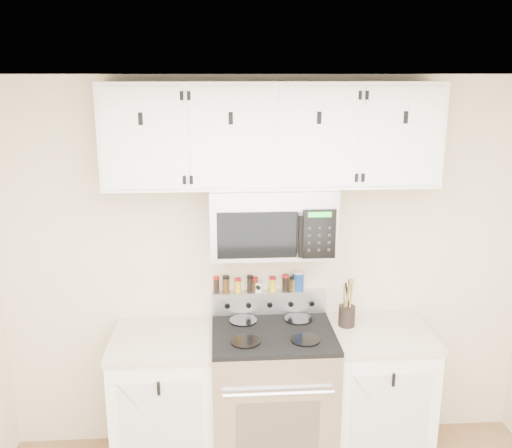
{
  "coord_description": "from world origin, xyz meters",
  "views": [
    {
      "loc": [
        -0.33,
        -1.83,
        2.51
      ],
      "look_at": [
        -0.11,
        1.45,
        1.63
      ],
      "focal_mm": 40.0,
      "sensor_mm": 36.0,
      "label": 1
    }
  ],
  "objects_px": {
    "microwave": "(272,220)",
    "salt_canister": "(298,281)",
    "utensil_crock": "(347,314)",
    "range": "(272,396)"
  },
  "relations": [
    {
      "from": "utensil_crock",
      "to": "salt_canister",
      "type": "xyz_separation_m",
      "value": [
        -0.29,
        0.18,
        0.17
      ]
    },
    {
      "from": "microwave",
      "to": "utensil_crock",
      "type": "distance_m",
      "value": 0.8
    },
    {
      "from": "microwave",
      "to": "salt_canister",
      "type": "bearing_deg",
      "value": 38.53
    },
    {
      "from": "microwave",
      "to": "salt_canister",
      "type": "distance_m",
      "value": 0.53
    },
    {
      "from": "utensil_crock",
      "to": "salt_canister",
      "type": "relative_size",
      "value": 2.38
    },
    {
      "from": "range",
      "to": "utensil_crock",
      "type": "relative_size",
      "value": 3.51
    },
    {
      "from": "salt_canister",
      "to": "microwave",
      "type": "bearing_deg",
      "value": -141.47
    },
    {
      "from": "range",
      "to": "utensil_crock",
      "type": "height_order",
      "value": "utensil_crock"
    },
    {
      "from": "range",
      "to": "salt_canister",
      "type": "relative_size",
      "value": 8.34
    },
    {
      "from": "microwave",
      "to": "salt_canister",
      "type": "relative_size",
      "value": 5.76
    }
  ]
}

